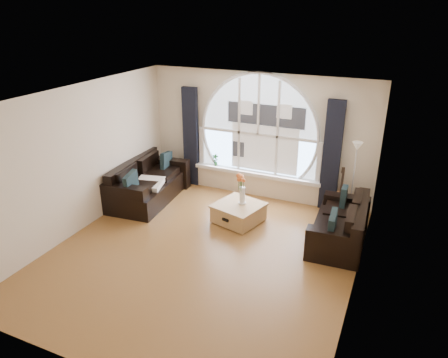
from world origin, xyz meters
The scene contains 21 objects.
ground centered at (0.00, 0.00, 0.00)m, with size 5.00×5.50×0.01m, color brown.
ceiling centered at (0.00, 0.00, 2.70)m, with size 5.00×5.50×0.01m, color silver.
wall_back centered at (0.00, 2.75, 1.35)m, with size 5.00×0.01×2.70m, color beige.
wall_front centered at (0.00, -2.75, 1.35)m, with size 5.00×0.01×2.70m, color beige.
wall_left centered at (-2.50, 0.00, 1.35)m, with size 0.01×5.50×2.70m, color beige.
wall_right centered at (2.50, 0.00, 1.35)m, with size 0.01×5.50×2.70m, color beige.
attic_slope centered at (2.20, 0.00, 2.35)m, with size 0.92×5.50×0.72m, color silver.
arched_window centered at (0.00, 2.72, 1.62)m, with size 2.60×0.06×2.15m, color silver.
window_sill centered at (0.00, 2.65, 0.51)m, with size 2.90×0.22×0.08m, color white.
window_frame centered at (0.00, 2.69, 1.62)m, with size 2.76×0.08×2.15m, color white.
neighbor_house centered at (0.15, 2.71, 1.50)m, with size 1.70×0.02×1.50m, color silver.
curtain_left centered at (-1.60, 2.63, 1.15)m, with size 0.35×0.12×2.30m, color black.
curtain_right centered at (1.60, 2.63, 1.15)m, with size 0.35×0.12×2.30m, color black.
sofa_left centered at (-2.03, 1.45, 0.40)m, with size 0.97×1.95×0.87m, color black.
sofa_right centered at (2.06, 1.36, 0.40)m, with size 0.86×1.72×0.76m, color black.
coffee_chest centered at (0.13, 1.32, 0.21)m, with size 0.84×0.84×0.41m, color tan.
throw_blanket centered at (-1.87, 1.23, 0.50)m, with size 0.55×0.55×0.10m, color silver.
vase_flowers centered at (0.17, 1.38, 0.76)m, with size 0.24×0.24×0.70m, color white.
floor_lamp centered at (2.10, 2.35, 0.80)m, with size 0.24×0.24×1.60m, color #B2B2B2.
guitar centered at (1.89, 2.46, 0.53)m, with size 0.36×0.24×1.06m, color brown.
potted_plant centered at (-0.99, 2.65, 0.68)m, with size 0.14×0.10×0.27m, color #1E6023.
Camera 1 is at (2.84, -5.49, 3.99)m, focal length 33.59 mm.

